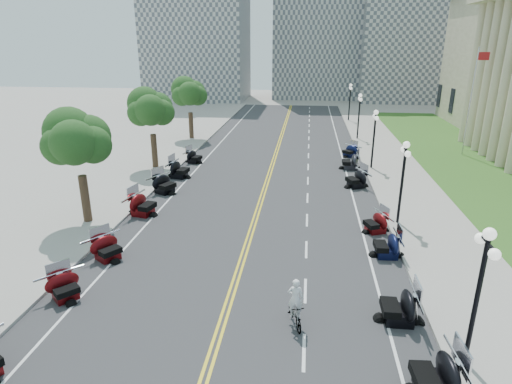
{
  "coord_description": "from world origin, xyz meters",
  "views": [
    {
      "loc": [
        3.01,
        -20.51,
        10.36
      ],
      "look_at": [
        0.13,
        3.17,
        2.0
      ],
      "focal_mm": 30.0,
      "sensor_mm": 36.0,
      "label": 1
    }
  ],
  "objects_px": {
    "motorcycle_n_3": "(437,374)",
    "cyclist_rider": "(296,283)",
    "flagpole": "(470,103)",
    "bicycle": "(295,313)"
  },
  "relations": [
    {
      "from": "bicycle",
      "to": "cyclist_rider",
      "type": "height_order",
      "value": "cyclist_rider"
    },
    {
      "from": "cyclist_rider",
      "to": "bicycle",
      "type": "bearing_deg",
      "value": -0.0
    },
    {
      "from": "bicycle",
      "to": "cyclist_rider",
      "type": "relative_size",
      "value": 1.01
    },
    {
      "from": "bicycle",
      "to": "cyclist_rider",
      "type": "xyz_separation_m",
      "value": [
        0.0,
        0.0,
        1.34
      ]
    },
    {
      "from": "flagpole",
      "to": "bicycle",
      "type": "relative_size",
      "value": 5.95
    },
    {
      "from": "flagpole",
      "to": "motorcycle_n_3",
      "type": "height_order",
      "value": "flagpole"
    },
    {
      "from": "motorcycle_n_3",
      "to": "cyclist_rider",
      "type": "distance_m",
      "value": 5.45
    },
    {
      "from": "flagpole",
      "to": "motorcycle_n_3",
      "type": "distance_m",
      "value": 33.47
    },
    {
      "from": "flagpole",
      "to": "motorcycle_n_3",
      "type": "relative_size",
      "value": 4.56
    },
    {
      "from": "motorcycle_n_3",
      "to": "cyclist_rider",
      "type": "bearing_deg",
      "value": -127.4
    }
  ]
}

